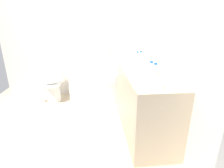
# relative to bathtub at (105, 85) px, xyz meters

# --- Properties ---
(ground_plane) EXTENTS (3.70, 3.70, 0.00)m
(ground_plane) POSITION_rel_bathtub_xyz_m (-0.56, -0.94, -0.31)
(ground_plane) COLOR #C1AD8E
(wall_back_tiled) EXTENTS (3.10, 0.10, 2.44)m
(wall_back_tiled) POSITION_rel_bathtub_xyz_m (-0.56, 0.37, 0.91)
(wall_back_tiled) COLOR silver
(wall_back_tiled) RESTS_ON ground_plane
(wall_right_mirror) EXTENTS (0.10, 2.92, 2.44)m
(wall_right_mirror) POSITION_rel_bathtub_xyz_m (0.84, -0.94, 0.91)
(wall_right_mirror) COLOR silver
(wall_right_mirror) RESTS_ON ground_plane
(bathtub) EXTENTS (1.41, 0.65, 1.22)m
(bathtub) POSITION_rel_bathtub_xyz_m (0.00, 0.00, 0.00)
(bathtub) COLOR silver
(bathtub) RESTS_ON ground_plane
(toilet) EXTENTS (0.35, 0.50, 0.67)m
(toilet) POSITION_rel_bathtub_xyz_m (-1.06, -0.01, 0.03)
(toilet) COLOR white
(toilet) RESTS_ON ground_plane
(vanity_counter) EXTENTS (0.58, 1.48, 0.89)m
(vanity_counter) POSITION_rel_bathtub_xyz_m (0.50, -1.23, 0.14)
(vanity_counter) COLOR tan
(vanity_counter) RESTS_ON ground_plane
(sink_basin) EXTENTS (0.30, 0.30, 0.07)m
(sink_basin) POSITION_rel_bathtub_xyz_m (0.50, -1.25, 0.61)
(sink_basin) COLOR white
(sink_basin) RESTS_ON vanity_counter
(sink_faucet) EXTENTS (0.10, 0.15, 0.06)m
(sink_faucet) POSITION_rel_bathtub_xyz_m (0.68, -1.25, 0.61)
(sink_faucet) COLOR silver
(sink_faucet) RESTS_ON vanity_counter
(water_bottle_0) EXTENTS (0.06, 0.06, 0.26)m
(water_bottle_0) POSITION_rel_bathtub_xyz_m (0.51, -0.89, 0.70)
(water_bottle_0) COLOR silver
(water_bottle_0) RESTS_ON vanity_counter
(water_bottle_1) EXTENTS (0.06, 0.06, 0.22)m
(water_bottle_1) POSITION_rel_bathtub_xyz_m (0.50, -0.71, 0.69)
(water_bottle_1) COLOR silver
(water_bottle_1) RESTS_ON vanity_counter
(water_bottle_2) EXTENTS (0.07, 0.07, 0.22)m
(water_bottle_2) POSITION_rel_bathtub_xyz_m (0.51, -1.56, 0.68)
(water_bottle_2) COLOR silver
(water_bottle_2) RESTS_ON vanity_counter
(water_bottle_3) EXTENTS (0.07, 0.07, 0.22)m
(water_bottle_3) POSITION_rel_bathtub_xyz_m (0.48, -1.48, 0.68)
(water_bottle_3) COLOR silver
(water_bottle_3) RESTS_ON vanity_counter
(drinking_glass_0) EXTENTS (0.08, 0.08, 0.09)m
(drinking_glass_0) POSITION_rel_bathtub_xyz_m (0.42, -1.06, 0.63)
(drinking_glass_0) COLOR white
(drinking_glass_0) RESTS_ON vanity_counter
(drinking_glass_1) EXTENTS (0.07, 0.07, 0.10)m
(drinking_glass_1) POSITION_rel_bathtub_xyz_m (0.48, -1.67, 0.63)
(drinking_glass_1) COLOR white
(drinking_glass_1) RESTS_ON vanity_counter
(drinking_glass_2) EXTENTS (0.06, 0.06, 0.10)m
(drinking_glass_2) POSITION_rel_bathtub_xyz_m (0.48, -1.83, 0.63)
(drinking_glass_2) COLOR white
(drinking_glass_2) RESTS_ON vanity_counter
(drinking_glass_3) EXTENTS (0.07, 0.07, 0.10)m
(drinking_glass_3) POSITION_rel_bathtub_xyz_m (0.44, -0.63, 0.63)
(drinking_glass_3) COLOR white
(drinking_glass_3) RESTS_ON vanity_counter
(soap_dish) EXTENTS (0.09, 0.06, 0.02)m
(soap_dish) POSITION_rel_bathtub_xyz_m (0.42, -0.96, 0.59)
(soap_dish) COLOR white
(soap_dish) RESTS_ON vanity_counter
(bath_mat) EXTENTS (0.57, 0.39, 0.01)m
(bath_mat) POSITION_rel_bathtub_xyz_m (-0.12, -0.56, -0.30)
(bath_mat) COLOR white
(bath_mat) RESTS_ON ground_plane
(toilet_paper_roll) EXTENTS (0.11, 0.11, 0.14)m
(toilet_paper_roll) POSITION_rel_bathtub_xyz_m (-1.31, -0.10, -0.24)
(toilet_paper_roll) COLOR white
(toilet_paper_roll) RESTS_ON ground_plane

